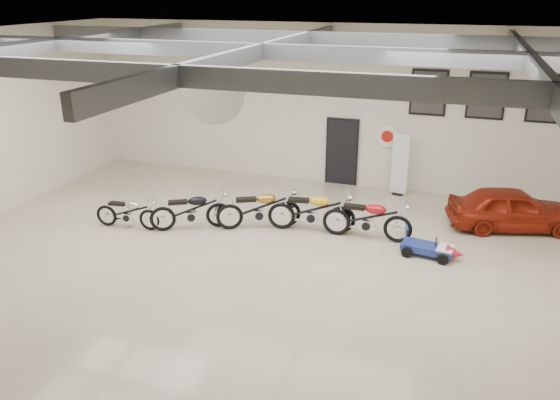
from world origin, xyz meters
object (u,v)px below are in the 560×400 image
(motorcycle_red, at_px, (367,218))
(vintage_car, at_px, (513,209))
(banner_stand, at_px, (400,165))
(motorcycle_silver, at_px, (127,212))
(go_kart, at_px, (433,247))
(motorcycle_gold, at_px, (259,208))
(motorcycle_yellow, at_px, (311,210))
(motorcycle_black, at_px, (191,210))

(motorcycle_red, distance_m, vintage_car, 3.97)
(banner_stand, distance_m, vintage_car, 3.57)
(motorcycle_silver, xyz_separation_m, go_kart, (7.77, 0.81, -0.20))
(motorcycle_gold, bearing_deg, banner_stand, 23.03)
(motorcycle_yellow, bearing_deg, go_kart, -19.96)
(motorcycle_yellow, height_order, vintage_car, motorcycle_yellow)
(motorcycle_red, bearing_deg, motorcycle_gold, -176.67)
(motorcycle_silver, relative_size, motorcycle_red, 0.80)
(motorcycle_yellow, relative_size, go_kart, 1.53)
(motorcycle_black, xyz_separation_m, vintage_car, (8.00, 2.70, 0.02))
(go_kart, bearing_deg, motorcycle_red, 170.35)
(motorcycle_silver, bearing_deg, banner_stand, 31.69)
(banner_stand, height_order, go_kart, banner_stand)
(banner_stand, bearing_deg, motorcycle_silver, -130.09)
(motorcycle_gold, bearing_deg, motorcycle_black, 174.30)
(motorcycle_black, height_order, motorcycle_yellow, motorcycle_yellow)
(motorcycle_silver, xyz_separation_m, motorcycle_gold, (3.28, 1.10, 0.11))
(banner_stand, xyz_separation_m, go_kart, (1.30, -4.00, -0.69))
(go_kart, xyz_separation_m, vintage_car, (1.84, 2.37, 0.29))
(banner_stand, bearing_deg, motorcycle_black, -124.97)
(vintage_car, bearing_deg, go_kart, 126.99)
(banner_stand, height_order, vintage_car, banner_stand)
(motorcycle_silver, height_order, motorcycle_red, motorcycle_red)
(vintage_car, bearing_deg, motorcycle_yellow, 94.91)
(motorcycle_gold, relative_size, go_kart, 1.49)
(vintage_car, bearing_deg, banner_stand, 47.45)
(motorcycle_silver, distance_m, vintage_car, 10.12)
(motorcycle_red, bearing_deg, banner_stand, 82.58)
(motorcycle_yellow, bearing_deg, vintage_car, 10.16)
(motorcycle_silver, height_order, motorcycle_black, motorcycle_black)
(banner_stand, relative_size, motorcycle_black, 0.92)
(banner_stand, xyz_separation_m, vintage_car, (3.15, -1.63, -0.39))
(banner_stand, distance_m, motorcycle_black, 6.52)
(motorcycle_gold, xyz_separation_m, motorcycle_red, (2.82, 0.23, 0.01))
(motorcycle_gold, height_order, go_kart, motorcycle_gold)
(banner_stand, relative_size, motorcycle_gold, 0.87)
(banner_stand, xyz_separation_m, motorcycle_gold, (-3.18, -3.71, -0.38))
(motorcycle_silver, bearing_deg, motorcycle_yellow, 11.45)
(banner_stand, bearing_deg, motorcycle_yellow, -104.64)
(motorcycle_silver, distance_m, go_kart, 7.81)
(motorcycle_red, relative_size, go_kart, 1.51)
(banner_stand, bearing_deg, go_kart, -58.72)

